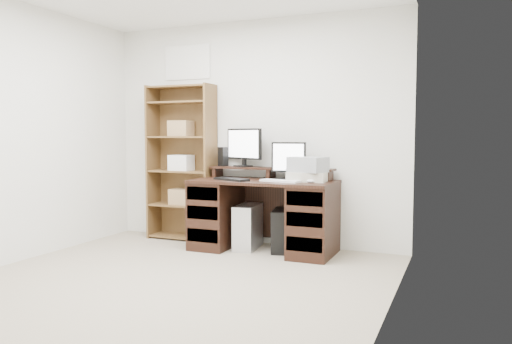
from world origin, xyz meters
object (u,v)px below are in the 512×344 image
Objects in this scene: monitor_wide at (244,145)px; printer at (308,177)px; tower_black at (282,230)px; monitor_small at (289,159)px; tower_silver at (248,227)px; desk at (264,214)px; bookshelf at (182,161)px.

monitor_wide is 1.30× the size of printer.
monitor_wide is 1.05m from tower_black.
monitor_small is at bearing 12.24° from monitor_wide.
printer is 0.87m from tower_silver.
tower_black is at bearing -137.32° from monitor_small.
monitor_wide is (-0.33, 0.24, 0.72)m from desk.
desk is at bearing -10.82° from bookshelf.
tower_silver is 0.26× the size of bookshelf.
monitor_small is 0.30m from printer.
tower_black is (0.19, 0.06, -0.17)m from desk.
desk reaches higher than tower_black.
monitor_wide is 1.06× the size of tower_black.
tower_silver reaches higher than tower_black.
tower_silver is (0.14, -0.21, -0.87)m from monitor_wide.
bookshelf is at bearing 171.32° from printer.
desk is 0.83m from monitor_wide.
printer is at bearing -6.45° from tower_silver.
tower_black is at bearing -2.33° from tower_silver.
printer is at bearing -25.34° from monitor_small.
bookshelf is (-1.35, 0.10, -0.05)m from monitor_small.
printer is 0.82× the size of tower_silver.
monitor_wide is 0.28× the size of bookshelf.
tower_black is (-0.28, 0.03, -0.58)m from printer.
monitor_wide is 0.60m from monitor_small.
monitor_wide is at bearing 161.26° from monitor_small.
monitor_small reaches higher than desk.
desk is 3.88× the size of printer.
monitor_wide is 1.06× the size of tower_silver.
tower_silver is (-0.43, -0.08, -0.73)m from monitor_small.
tower_black is (0.39, 0.03, -0.02)m from tower_silver.
printer is at bearing 10.26° from monitor_wide.
tower_black is 0.26× the size of bookshelf.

